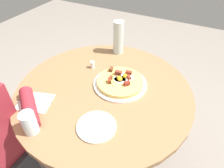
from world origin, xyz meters
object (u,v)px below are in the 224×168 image
dining_table (104,109)px  pizza_plate (120,84)px  bread_plate (96,126)px  fork (33,104)px  breakfast_pizza (120,81)px  water_bottle (118,38)px  water_glass (29,123)px  knife (37,99)px  salt_shaker (92,65)px

dining_table → pizza_plate: 0.21m
bread_plate → fork: (0.03, -0.37, 0.00)m
breakfast_pizza → water_bottle: 0.37m
breakfast_pizza → fork: (0.36, -0.34, -0.02)m
water_glass → fork: bearing=-137.9°
breakfast_pizza → bread_plate: 0.33m
bread_plate → pizza_plate: bearing=-174.5°
knife → salt_shaker: salt_shaker is taller
pizza_plate → knife: size_ratio=1.73×
breakfast_pizza → bread_plate: breakfast_pizza is taller
salt_shaker → water_bottle: bearing=165.5°
breakfast_pizza → fork: 0.49m
pizza_plate → fork: pizza_plate is taller
pizza_plate → water_glass: 0.53m
fork → knife: 0.04m
bread_plate → water_glass: size_ratio=1.65×
pizza_plate → fork: bearing=-43.6°
dining_table → water_bottle: bearing=-166.0°
water_glass → water_bottle: size_ratio=0.49×
water_glass → salt_shaker: (-0.55, -0.01, -0.03)m
water_bottle → salt_shaker: size_ratio=5.10×
water_bottle → salt_shaker: (0.25, -0.06, -0.09)m
dining_table → water_glass: bearing=-20.5°
water_bottle → salt_shaker: 0.27m
water_glass → water_bottle: bearing=176.2°
fork → salt_shaker: salt_shaker is taller
dining_table → water_glass: (0.41, -0.15, 0.23)m
water_bottle → fork: bearing=-13.9°
fork → breakfast_pizza: bearing=29.2°
breakfast_pizza → salt_shaker: bearing=-106.9°
breakfast_pizza → salt_shaker: breakfast_pizza is taller
bread_plate → knife: size_ratio=1.04×
dining_table → fork: fork is taller
bread_plate → knife: (-0.01, -0.38, 0.00)m
breakfast_pizza → water_glass: (0.48, -0.22, 0.03)m
breakfast_pizza → water_glass: bearing=-24.6°
fork → pizza_plate: bearing=29.0°
pizza_plate → water_glass: (0.48, -0.22, 0.05)m
water_glass → breakfast_pizza: bearing=155.4°
bread_plate → salt_shaker: size_ratio=4.12×
bread_plate → fork: 0.37m
breakfast_pizza → fork: size_ratio=1.51×
fork → knife: same height
knife → dining_table: bearing=23.9°
bread_plate → water_glass: 0.30m
water_glass → salt_shaker: size_ratio=2.50×
water_glass → bread_plate: bearing=121.0°
pizza_plate → fork: (0.35, -0.34, 0.00)m
dining_table → salt_shaker: 0.30m
breakfast_pizza → knife: 0.47m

